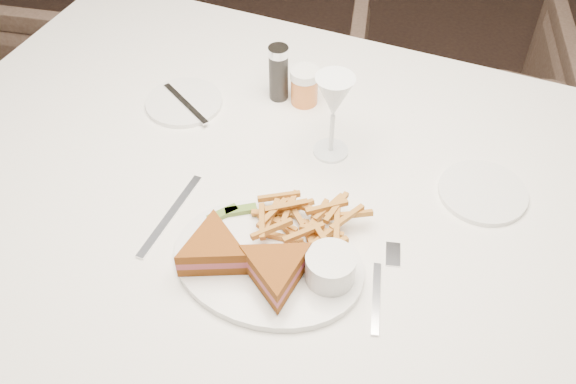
% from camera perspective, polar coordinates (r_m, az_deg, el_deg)
% --- Properties ---
extents(ground, '(5.00, 5.00, 0.00)m').
position_cam_1_polar(ground, '(1.91, -9.14, -11.00)').
color(ground, black).
rests_on(ground, ground).
extents(table, '(1.65, 1.17, 0.75)m').
position_cam_1_polar(table, '(1.46, 0.93, -10.25)').
color(table, white).
rests_on(table, ground).
extents(chair_far, '(0.81, 0.79, 0.67)m').
position_cam_1_polar(chair_far, '(2.10, 14.06, 7.94)').
color(chair_far, '#49372D').
rests_on(chair_far, ground).
extents(table_setting, '(0.79, 0.58, 0.18)m').
position_cam_1_polar(table_setting, '(1.10, 0.12, -1.16)').
color(table_setting, white).
rests_on(table_setting, table).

